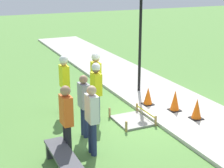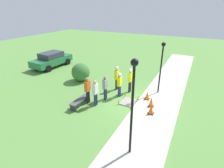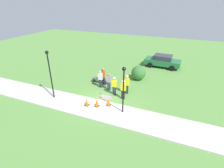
{
  "view_description": "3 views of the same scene",
  "coord_description": "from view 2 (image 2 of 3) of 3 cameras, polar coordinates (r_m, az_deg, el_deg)",
  "views": [
    {
      "loc": [
        -8.38,
        4.96,
        4.12
      ],
      "look_at": [
        0.26,
        0.97,
        1.09
      ],
      "focal_mm": 55.0,
      "sensor_mm": 36.0,
      "label": 1
    },
    {
      "loc": [
        -9.72,
        -3.02,
        5.85
      ],
      "look_at": [
        -0.09,
        1.81,
        1.03
      ],
      "focal_mm": 28.0,
      "sensor_mm": 36.0,
      "label": 2
    },
    {
      "loc": [
        5.49,
        -11.35,
        7.83
      ],
      "look_at": [
        0.19,
        1.23,
        1.15
      ],
      "focal_mm": 28.0,
      "sensor_mm": 36.0,
      "label": 3
    }
  ],
  "objects": [
    {
      "name": "traffic_cone_sidewalk_edge",
      "position": [
        11.96,
        11.43,
        -3.63
      ],
      "size": [
        0.34,
        0.34,
        0.58
      ],
      "color": "black",
      "rests_on": "sidewalk"
    },
    {
      "name": "ground_plane",
      "position": [
        11.74,
        8.19,
        -6.08
      ],
      "size": [
        60.0,
        60.0,
        0.0
      ],
      "primitive_type": "plane",
      "color": "#5B8E42"
    },
    {
      "name": "worker_trainee",
      "position": [
        11.99,
        2.47,
        0.45
      ],
      "size": [
        0.4,
        0.25,
        1.76
      ],
      "color": "navy",
      "rests_on": "ground_plane"
    },
    {
      "name": "bystander_in_white_shirt",
      "position": [
        11.64,
        -2.22,
        -0.78
      ],
      "size": [
        0.4,
        0.22,
        1.7
      ],
      "color": "navy",
      "rests_on": "ground_plane"
    },
    {
      "name": "shrub_rounded_near",
      "position": [
        14.95,
        -10.18,
        3.81
      ],
      "size": [
        1.53,
        1.53,
        1.53
      ],
      "color": "#387033",
      "rests_on": "ground_plane"
    },
    {
      "name": "bystander_in_orange_shirt",
      "position": [
        11.26,
        -7.98,
        -1.53
      ],
      "size": [
        0.4,
        0.24,
        1.8
      ],
      "color": "black",
      "rests_on": "ground_plane"
    },
    {
      "name": "worker_supervisor",
      "position": [
        13.01,
        1.57,
        2.71
      ],
      "size": [
        0.4,
        0.27,
        1.84
      ],
      "color": "black",
      "rests_on": "ground_plane"
    },
    {
      "name": "bystander_in_gray_shirt",
      "position": [
        10.95,
        -5.46,
        -2.45
      ],
      "size": [
        0.4,
        0.23,
        1.73
      ],
      "color": "navy",
      "rests_on": "ground_plane"
    },
    {
      "name": "lamppost_near",
      "position": [
        12.34,
        15.9,
        7.4
      ],
      "size": [
        0.28,
        0.28,
        3.62
      ],
      "color": "black",
      "rests_on": "sidewalk"
    },
    {
      "name": "traffic_cone_near_patch",
      "position": [
        10.45,
        12.64,
        -7.98
      ],
      "size": [
        0.34,
        0.34,
        0.62
      ],
      "color": "black",
      "rests_on": "sidewalk"
    },
    {
      "name": "worker_assistant",
      "position": [
        12.67,
        5.94,
        1.91
      ],
      "size": [
        0.4,
        0.26,
        1.82
      ],
      "color": "black",
      "rests_on": "ground_plane"
    },
    {
      "name": "parked_car_green",
      "position": [
        19.38,
        -19.09,
        7.62
      ],
      "size": [
        4.4,
        2.19,
        1.53
      ],
      "rotation": [
        0.0,
        0.0,
        -0.04
      ],
      "color": "#236B3D",
      "rests_on": "ground_plane"
    },
    {
      "name": "wet_concrete_patch",
      "position": [
        11.71,
        5.42,
        -5.8
      ],
      "size": [
        1.16,
        0.99,
        0.31
      ],
      "color": "gray",
      "rests_on": "ground_plane"
    },
    {
      "name": "sidewalk",
      "position": [
        11.45,
        14.47,
        -7.21
      ],
      "size": [
        28.0,
        2.63,
        0.1
      ],
      "color": "#BCB7AD",
      "rests_on": "ground_plane"
    },
    {
      "name": "park_bench",
      "position": [
        11.35,
        -10.4,
        -5.53
      ],
      "size": [
        1.62,
        0.44,
        0.45
      ],
      "color": "#2D2D33",
      "rests_on": "ground_plane"
    },
    {
      "name": "lamppost_far",
      "position": [
        6.5,
        6.76,
        -4.14
      ],
      "size": [
        0.28,
        0.28,
        4.14
      ],
      "color": "black",
      "rests_on": "sidewalk"
    },
    {
      "name": "traffic_cone_far_patch",
      "position": [
        11.15,
        12.7,
        -5.67
      ],
      "size": [
        0.34,
        0.34,
        0.66
      ],
      "color": "black",
      "rests_on": "sidewalk"
    }
  ]
}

